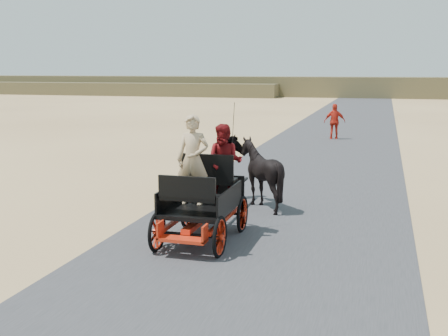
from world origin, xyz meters
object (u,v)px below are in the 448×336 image
(carriage, at_px, (202,223))
(horse_left, at_px, (218,171))
(pedestrian, at_px, (335,122))
(horse_right, at_px, (261,174))

(carriage, relative_size, horse_left, 1.20)
(carriage, bearing_deg, pedestrian, 86.35)
(carriage, xyz_separation_m, pedestrian, (1.11, 17.33, 0.50))
(horse_left, xyz_separation_m, horse_right, (1.10, 0.00, 0.00))
(carriage, relative_size, pedestrian, 1.39)
(horse_left, relative_size, horse_right, 1.18)
(carriage, distance_m, horse_left, 3.09)
(horse_right, height_order, pedestrian, pedestrian)
(horse_left, bearing_deg, pedestrian, -96.60)
(carriage, distance_m, pedestrian, 17.37)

